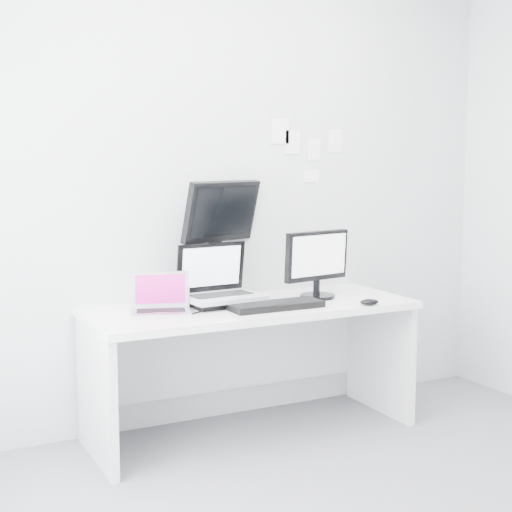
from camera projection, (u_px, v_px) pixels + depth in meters
name	position (u px, v px, depth m)	size (l,w,h in m)	color
back_wall	(224.00, 189.00, 4.41)	(3.60, 3.60, 0.00)	silver
desk	(251.00, 369.00, 4.22)	(1.80, 0.70, 0.73)	white
macbook	(161.00, 293.00, 3.90)	(0.30, 0.23, 0.23)	silver
speaker	(189.00, 285.00, 4.29)	(0.09, 0.09, 0.18)	black
dell_laptop	(222.00, 274.00, 4.13)	(0.41, 0.32, 0.34)	#ACADB3
rear_monitor	(219.00, 238.00, 4.32)	(0.51, 0.18, 0.69)	black
samsung_monitor	(318.00, 263.00, 4.35)	(0.44, 0.20, 0.40)	black
keyboard	(276.00, 305.00, 4.07)	(0.51, 0.18, 0.03)	black
mouse	(369.00, 302.00, 4.16)	(0.11, 0.07, 0.04)	black
wall_note_0	(293.00, 142.00, 4.57)	(0.10, 0.00, 0.14)	white
wall_note_1	(314.00, 149.00, 4.64)	(0.09, 0.00, 0.13)	white
wall_note_2	(335.00, 141.00, 4.70)	(0.10, 0.00, 0.14)	white
wall_note_3	(311.00, 176.00, 4.65)	(0.11, 0.00, 0.08)	white
wall_note_4	(280.00, 131.00, 4.52)	(0.12, 0.00, 0.15)	white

